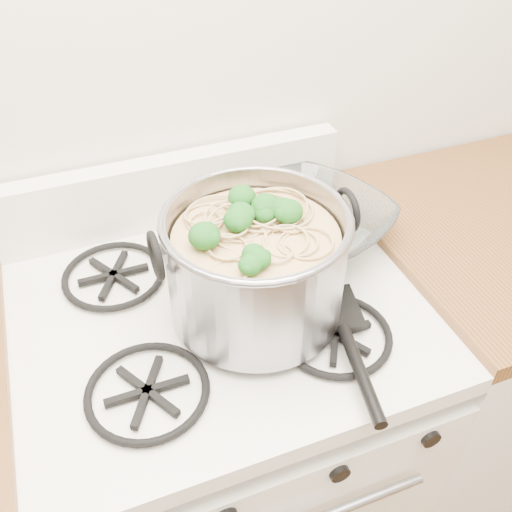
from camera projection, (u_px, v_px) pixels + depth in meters
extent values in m
plane|color=silver|center=(150.00, 9.00, 1.03)|extent=(3.60, 0.00, 3.60)
cube|color=white|center=(227.00, 449.00, 1.40)|extent=(0.76, 0.65, 0.81)
cube|color=white|center=(219.00, 315.00, 1.10)|extent=(0.76, 0.65, 0.04)
cube|color=black|center=(218.00, 303.00, 1.08)|extent=(0.60, 0.56, 0.02)
cylinder|color=black|center=(225.00, 511.00, 0.91)|extent=(0.04, 0.03, 0.04)
cylinder|color=black|center=(337.00, 469.00, 0.96)|extent=(0.04, 0.03, 0.04)
cylinder|color=black|center=(428.00, 435.00, 1.01)|extent=(0.04, 0.03, 0.04)
cylinder|color=gray|center=(256.00, 265.00, 0.98)|extent=(0.31, 0.31, 0.20)
torus|color=gray|center=(256.00, 219.00, 0.92)|extent=(0.32, 0.32, 0.01)
torus|color=black|center=(156.00, 256.00, 0.89)|extent=(0.01, 0.08, 0.08)
torus|color=black|center=(347.00, 210.00, 0.98)|extent=(0.01, 0.08, 0.08)
cylinder|color=tan|center=(256.00, 273.00, 1.00)|extent=(0.28, 0.28, 0.17)
sphere|color=#195617|center=(256.00, 227.00, 0.93)|extent=(0.04, 0.04, 0.04)
sphere|color=#195617|center=(256.00, 227.00, 0.93)|extent=(0.04, 0.04, 0.04)
sphere|color=#195617|center=(256.00, 227.00, 0.93)|extent=(0.04, 0.04, 0.04)
sphere|color=#195617|center=(256.00, 227.00, 0.93)|extent=(0.04, 0.04, 0.04)
sphere|color=#195617|center=(256.00, 227.00, 0.93)|extent=(0.04, 0.04, 0.04)
sphere|color=#195617|center=(256.00, 227.00, 0.93)|extent=(0.04, 0.04, 0.04)
sphere|color=#195617|center=(256.00, 227.00, 0.93)|extent=(0.04, 0.04, 0.04)
sphere|color=#195617|center=(256.00, 227.00, 0.93)|extent=(0.04, 0.04, 0.04)
sphere|color=#195617|center=(256.00, 227.00, 0.93)|extent=(0.04, 0.04, 0.04)
sphere|color=#195617|center=(256.00, 227.00, 0.93)|extent=(0.04, 0.04, 0.04)
sphere|color=#195617|center=(256.00, 227.00, 0.93)|extent=(0.04, 0.04, 0.04)
sphere|color=#195617|center=(256.00, 227.00, 0.93)|extent=(0.04, 0.04, 0.04)
sphere|color=#195617|center=(256.00, 227.00, 0.93)|extent=(0.04, 0.04, 0.04)
imported|color=white|center=(308.00, 231.00, 1.20)|extent=(0.17, 0.17, 0.03)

